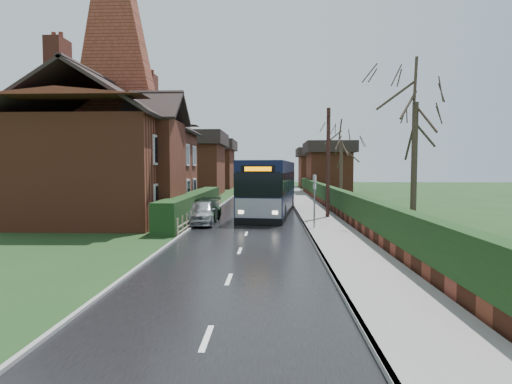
{
  "coord_description": "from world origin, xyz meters",
  "views": [
    {
      "loc": [
        1.22,
        -21.34,
        3.26
      ],
      "look_at": [
        0.31,
        2.5,
        1.8
      ],
      "focal_mm": 28.0,
      "sensor_mm": 36.0,
      "label": 1
    }
  ],
  "objects_px": {
    "bus_stop_sign": "(314,193)",
    "telegraph_pole": "(328,163)",
    "brick_house": "(121,151)",
    "car_green": "(202,211)",
    "bus": "(270,188)",
    "car_silver": "(202,212)"
  },
  "relations": [
    {
      "from": "telegraph_pole",
      "to": "bus_stop_sign",
      "type": "bearing_deg",
      "value": -101.09
    },
    {
      "from": "telegraph_pole",
      "to": "brick_house",
      "type": "bearing_deg",
      "value": -178.24
    },
    {
      "from": "bus",
      "to": "car_silver",
      "type": "relative_size",
      "value": 3.0
    },
    {
      "from": "brick_house",
      "to": "bus",
      "type": "xyz_separation_m",
      "value": [
        9.88,
        1.98,
        -2.55
      ]
    },
    {
      "from": "car_silver",
      "to": "bus_stop_sign",
      "type": "bearing_deg",
      "value": -20.77
    },
    {
      "from": "brick_house",
      "to": "bus",
      "type": "height_order",
      "value": "brick_house"
    },
    {
      "from": "brick_house",
      "to": "car_silver",
      "type": "bearing_deg",
      "value": -29.25
    },
    {
      "from": "brick_house",
      "to": "telegraph_pole",
      "type": "relative_size",
      "value": 2.09
    },
    {
      "from": "brick_house",
      "to": "car_green",
      "type": "bearing_deg",
      "value": -24.23
    },
    {
      "from": "bus_stop_sign",
      "to": "telegraph_pole",
      "type": "bearing_deg",
      "value": 63.77
    },
    {
      "from": "bus",
      "to": "telegraph_pole",
      "type": "relative_size",
      "value": 1.77
    },
    {
      "from": "brick_house",
      "to": "bus_stop_sign",
      "type": "relative_size",
      "value": 5.0
    },
    {
      "from": "bus",
      "to": "car_green",
      "type": "relative_size",
      "value": 2.61
    },
    {
      "from": "bus",
      "to": "telegraph_pole",
      "type": "distance_m",
      "value": 4.89
    },
    {
      "from": "telegraph_pole",
      "to": "bus",
      "type": "bearing_deg",
      "value": 148.04
    },
    {
      "from": "brick_house",
      "to": "bus",
      "type": "distance_m",
      "value": 10.39
    },
    {
      "from": "bus_stop_sign",
      "to": "telegraph_pole",
      "type": "xyz_separation_m",
      "value": [
        1.34,
        4.62,
        1.62
      ]
    },
    {
      "from": "bus",
      "to": "brick_house",
      "type": "bearing_deg",
      "value": -162.36
    },
    {
      "from": "car_silver",
      "to": "telegraph_pole",
      "type": "height_order",
      "value": "telegraph_pole"
    },
    {
      "from": "brick_house",
      "to": "telegraph_pole",
      "type": "distance_m",
      "value": 13.58
    },
    {
      "from": "car_green",
      "to": "telegraph_pole",
      "type": "height_order",
      "value": "telegraph_pole"
    },
    {
      "from": "car_green",
      "to": "bus_stop_sign",
      "type": "distance_m",
      "value": 7.05
    }
  ]
}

